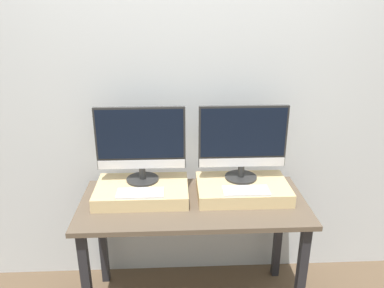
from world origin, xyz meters
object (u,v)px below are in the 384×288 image
object	(u,v)px
monitor_right	(243,141)
keyboard_left	(140,193)
monitor_left	(141,142)
keyboard_right	(246,190)

from	to	relation	value
monitor_right	keyboard_left	bearing A→B (deg)	-163.71
monitor_left	keyboard_left	size ratio (longest dim) A/B	1.98
keyboard_right	monitor_left	bearing A→B (deg)	163.71
keyboard_left	monitor_right	bearing A→B (deg)	16.29
monitor_left	keyboard_right	bearing A→B (deg)	-16.29
monitor_left	monitor_right	distance (m)	0.62
monitor_left	keyboard_right	xyz separation A→B (m)	(0.62, -0.18, -0.25)
monitor_left	monitor_right	bearing A→B (deg)	0.00
keyboard_left	keyboard_right	bearing A→B (deg)	0.00
monitor_left	monitor_right	xyz separation A→B (m)	(0.62, 0.00, 0.00)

